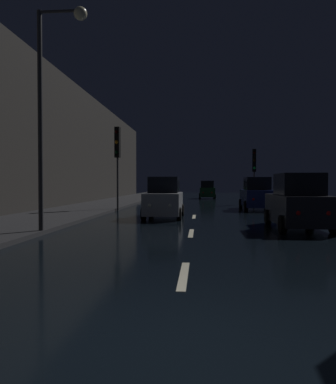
% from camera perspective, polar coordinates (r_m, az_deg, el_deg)
% --- Properties ---
extents(ground, '(26.67, 84.00, 0.02)m').
position_cam_1_polar(ground, '(28.65, 4.23, -2.17)').
color(ground, black).
extents(sidewalk_left, '(4.40, 84.00, 0.15)m').
position_cam_1_polar(sidewalk_left, '(29.60, -9.72, -1.91)').
color(sidewalk_left, '#28282B').
rests_on(sidewalk_left, ground).
extents(building_facade_left, '(0.80, 63.00, 9.51)m').
position_cam_1_polar(building_facade_left, '(27.20, -17.00, 7.64)').
color(building_facade_left, '#2D2B28').
rests_on(building_facade_left, ground).
extents(lane_centerline, '(0.16, 14.68, 0.01)m').
position_cam_1_polar(lane_centerline, '(13.38, 3.53, -6.13)').
color(lane_centerline, beige).
rests_on(lane_centerline, ground).
extents(traffic_light_far_left, '(0.34, 0.47, 5.25)m').
position_cam_1_polar(traffic_light_far_left, '(23.89, -7.65, 6.37)').
color(traffic_light_far_left, '#38383A').
rests_on(traffic_light_far_left, ground).
extents(traffic_light_far_right, '(0.34, 0.47, 4.60)m').
position_cam_1_polar(traffic_light_far_right, '(32.50, 12.88, 4.08)').
color(traffic_light_far_right, '#38383A').
rests_on(traffic_light_far_right, ground).
extents(streetlamp_overhead, '(1.70, 0.44, 7.56)m').
position_cam_1_polar(streetlamp_overhead, '(13.60, -16.99, 15.02)').
color(streetlamp_overhead, '#2D2D30').
rests_on(streetlamp_overhead, ground).
extents(car_approaching_headlights, '(1.89, 4.09, 2.06)m').
position_cam_1_polar(car_approaching_headlights, '(19.12, -0.59, -1.07)').
color(car_approaching_headlights, '#A5A8AD').
rests_on(car_approaching_headlights, ground).
extents(car_distant_taillights, '(1.85, 4.01, 2.02)m').
position_cam_1_polar(car_distant_taillights, '(43.13, 5.93, 0.25)').
color(car_distant_taillights, '#0F3819').
rests_on(car_distant_taillights, ground).
extents(car_parked_right_far, '(1.96, 4.24, 2.14)m').
position_cam_1_polar(car_parked_right_far, '(25.59, 13.23, -0.41)').
color(car_parked_right_far, '#141E51').
rests_on(car_parked_right_far, ground).
extents(car_parked_right_near, '(1.94, 4.20, 2.12)m').
position_cam_1_polar(car_parked_right_near, '(15.27, 18.99, -1.65)').
color(car_parked_right_near, black).
rests_on(car_parked_right_near, ground).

